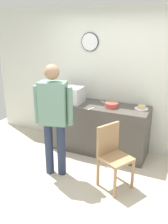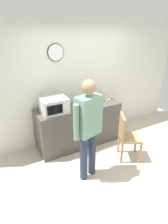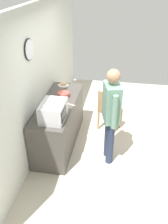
# 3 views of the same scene
# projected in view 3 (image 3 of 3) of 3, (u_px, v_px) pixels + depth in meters

# --- Properties ---
(ground_plane) EXTENTS (6.00, 6.00, 0.00)m
(ground_plane) POSITION_uv_depth(u_px,v_px,m) (121.00, 142.00, 4.87)
(ground_plane) COLOR beige
(back_wall) EXTENTS (5.40, 0.13, 2.60)m
(back_wall) POSITION_uv_depth(u_px,v_px,m) (40.00, 77.00, 4.42)
(back_wall) COLOR silver
(back_wall) RESTS_ON ground_plane
(kitchen_counter) EXTENTS (1.82, 0.62, 0.91)m
(kitchen_counter) POSITION_uv_depth(u_px,v_px,m) (59.00, 123.00, 4.64)
(kitchen_counter) COLOR #4C4742
(kitchen_counter) RESTS_ON ground_plane
(microwave) EXTENTS (0.50, 0.39, 0.30)m
(microwave) POSITION_uv_depth(u_px,v_px,m) (53.00, 111.00, 3.85)
(microwave) COLOR silver
(microwave) RESTS_ON kitchen_counter
(sandwich_plate) EXTENTS (0.23, 0.23, 0.07)m
(sandwich_plate) POSITION_uv_depth(u_px,v_px,m) (64.00, 85.00, 5.04)
(sandwich_plate) COLOR white
(sandwich_plate) RESTS_ON kitchen_counter
(salad_bowl) EXTENTS (0.23, 0.23, 0.09)m
(salad_bowl) POSITION_uv_depth(u_px,v_px,m) (63.00, 95.00, 4.59)
(salad_bowl) COLOR #C64C42
(salad_bowl) RESTS_ON kitchen_counter
(fork_utensil) EXTENTS (0.07, 0.17, 0.01)m
(fork_utensil) POSITION_uv_depth(u_px,v_px,m) (71.00, 105.00, 4.33)
(fork_utensil) COLOR silver
(fork_utensil) RESTS_ON kitchen_counter
(spoon_utensil) EXTENTS (0.13, 0.14, 0.01)m
(spoon_utensil) POSITION_uv_depth(u_px,v_px,m) (47.00, 102.00, 4.43)
(spoon_utensil) COLOR silver
(spoon_utensil) RESTS_ON kitchen_counter
(person_standing) EXTENTS (0.57, 0.34, 1.76)m
(person_standing) POSITION_uv_depth(u_px,v_px,m) (111.00, 111.00, 3.92)
(person_standing) COLOR #26304A
(person_standing) RESTS_ON ground_plane
(wooden_chair) EXTENTS (0.54, 0.54, 0.94)m
(wooden_chair) POSITION_uv_depth(u_px,v_px,m) (109.00, 109.00, 4.96)
(wooden_chair) COLOR #A87F56
(wooden_chair) RESTS_ON ground_plane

